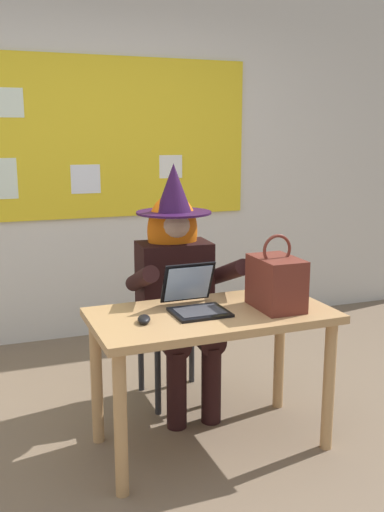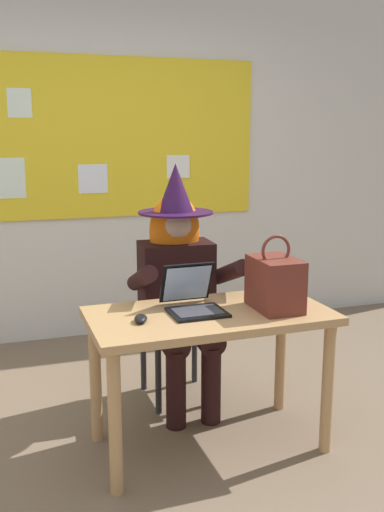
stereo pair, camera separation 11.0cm
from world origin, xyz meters
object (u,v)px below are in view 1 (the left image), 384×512
(desk_main, at_px, (212,333))
(laptop, at_px, (195,300))
(chair_at_desk, at_px, (171,315))
(handbag, at_px, (276,282))
(computer_mouse, at_px, (144,319))
(person_costumed, at_px, (177,275))

(desk_main, height_order, laptop, laptop)
(chair_at_desk, relative_size, laptop, 2.69)
(chair_at_desk, height_order, laptop, laptop)
(laptop, xyz_separation_m, handbag, (0.39, -0.11, 0.08))
(desk_main, bearing_deg, computer_mouse, -172.88)
(person_costumed, height_order, handbag, person_costumed)
(computer_mouse, height_order, handbag, handbag)
(person_costumed, distance_m, laptop, 0.50)
(desk_main, bearing_deg, handbag, -9.05)
(handbag, bearing_deg, chair_at_desk, 113.93)
(laptop, bearing_deg, person_costumed, 80.18)
(desk_main, relative_size, person_costumed, 0.85)
(person_costumed, bearing_deg, desk_main, 1.83)
(laptop, bearing_deg, desk_main, -39.39)
(chair_at_desk, height_order, handbag, handbag)
(desk_main, xyz_separation_m, computer_mouse, (-0.36, -0.04, 0.13))
(laptop, distance_m, handbag, 0.42)
(person_costumed, xyz_separation_m, handbag, (0.32, -0.60, 0.07))
(person_costumed, height_order, laptop, person_costumed)
(computer_mouse, bearing_deg, handbag, 14.32)
(handbag, bearing_deg, computer_mouse, 179.43)
(laptop, bearing_deg, computer_mouse, -162.61)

